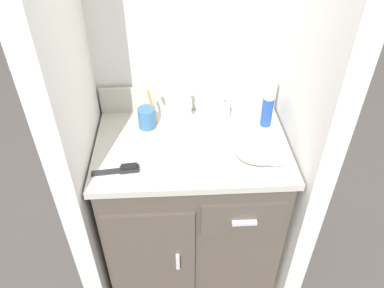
% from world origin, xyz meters
% --- Properties ---
extents(ground_plane, '(6.00, 6.00, 0.00)m').
position_xyz_m(ground_plane, '(0.00, 0.00, 0.00)').
color(ground_plane, '#4C4742').
extents(wall_back, '(0.99, 0.08, 2.20)m').
position_xyz_m(wall_back, '(0.00, 0.32, 1.10)').
color(wall_back, silver).
rests_on(wall_back, ground_plane).
extents(wall_left, '(0.08, 0.62, 2.20)m').
position_xyz_m(wall_left, '(-0.46, 0.00, 1.10)').
color(wall_left, silver).
rests_on(wall_left, ground_plane).
extents(wall_right, '(0.08, 0.62, 2.20)m').
position_xyz_m(wall_right, '(0.46, 0.00, 1.10)').
color(wall_right, silver).
rests_on(wall_right, ground_plane).
extents(vanity, '(0.81, 0.55, 0.77)m').
position_xyz_m(vanity, '(-0.00, -0.00, 0.40)').
color(vanity, brown).
rests_on(vanity, ground_plane).
extents(backsplash, '(0.81, 0.02, 0.13)m').
position_xyz_m(backsplash, '(0.00, 0.26, 0.83)').
color(backsplash, beige).
rests_on(backsplash, vanity).
extents(sink_faucet, '(0.09, 0.09, 0.14)m').
position_xyz_m(sink_faucet, '(0.00, 0.18, 0.82)').
color(sink_faucet, silver).
rests_on(sink_faucet, vanity).
extents(toothbrush_cup, '(0.09, 0.08, 0.19)m').
position_xyz_m(toothbrush_cup, '(-0.19, 0.14, 0.82)').
color(toothbrush_cup, teal).
rests_on(toothbrush_cup, vanity).
extents(soap_dispenser, '(0.07, 0.07, 0.15)m').
position_xyz_m(soap_dispenser, '(0.15, 0.15, 0.83)').
color(soap_dispenser, silver).
rests_on(soap_dispenser, vanity).
extents(shaving_cream_can, '(0.05, 0.05, 0.16)m').
position_xyz_m(shaving_cream_can, '(0.34, 0.12, 0.85)').
color(shaving_cream_can, '#234CB2').
rests_on(shaving_cream_can, vanity).
extents(hairbrush, '(0.18, 0.05, 0.03)m').
position_xyz_m(hairbrush, '(-0.27, -0.16, 0.78)').
color(hairbrush, '#232328').
rests_on(hairbrush, vanity).
extents(hand_towel, '(0.22, 0.17, 0.09)m').
position_xyz_m(hand_towel, '(0.28, -0.11, 0.81)').
color(hand_towel, white).
rests_on(hand_towel, vanity).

